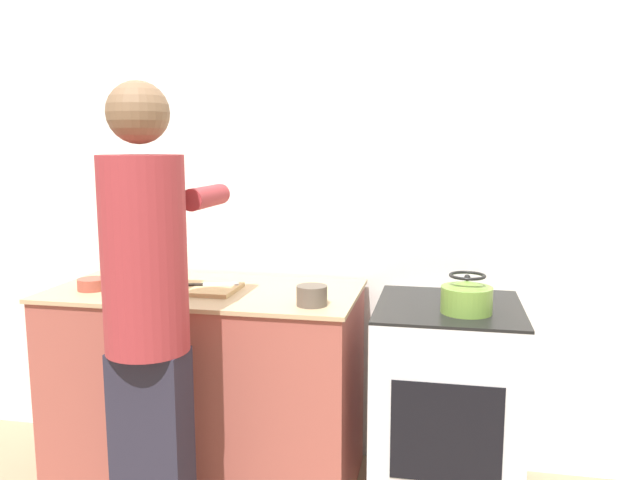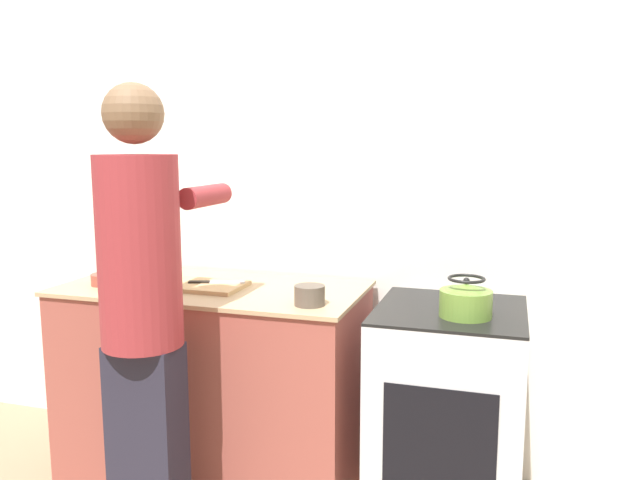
% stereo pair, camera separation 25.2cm
% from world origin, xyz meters
% --- Properties ---
extents(wall_back, '(8.00, 0.05, 2.60)m').
position_xyz_m(wall_back, '(0.00, 0.72, 1.30)').
color(wall_back, white).
rests_on(wall_back, ground_plane).
extents(counter, '(1.36, 0.68, 0.91)m').
position_xyz_m(counter, '(-0.34, 0.33, 0.46)').
color(counter, '#9E4C42').
rests_on(counter, ground_plane).
extents(oven, '(0.59, 0.63, 0.90)m').
position_xyz_m(oven, '(0.72, 0.31, 0.45)').
color(oven, silver).
rests_on(oven, ground_plane).
extents(person, '(0.33, 0.57, 1.76)m').
position_xyz_m(person, '(-0.33, -0.25, 0.97)').
color(person, '#252332').
rests_on(person, ground_plane).
extents(cutting_board, '(0.34, 0.25, 0.02)m').
position_xyz_m(cutting_board, '(-0.36, 0.29, 0.92)').
color(cutting_board, tan).
rests_on(cutting_board, counter).
extents(knife, '(0.25, 0.11, 0.01)m').
position_xyz_m(knife, '(-0.33, 0.32, 0.94)').
color(knife, silver).
rests_on(knife, cutting_board).
extents(kettle, '(0.20, 0.20, 0.15)m').
position_xyz_m(kettle, '(0.78, 0.21, 0.96)').
color(kettle, olive).
rests_on(kettle, oven).
extents(bowl_prep, '(0.13, 0.13, 0.05)m').
position_xyz_m(bowl_prep, '(-0.82, 0.21, 0.94)').
color(bowl_prep, '#9E4738').
rests_on(bowl_prep, counter).
extents(bowl_mixing, '(0.12, 0.12, 0.08)m').
position_xyz_m(bowl_mixing, '(0.18, 0.14, 0.95)').
color(bowl_mixing, brown).
rests_on(bowl_mixing, counter).
extents(canister_jar, '(0.16, 0.16, 0.15)m').
position_xyz_m(canister_jar, '(-0.76, 0.41, 0.99)').
color(canister_jar, tan).
rests_on(canister_jar, counter).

